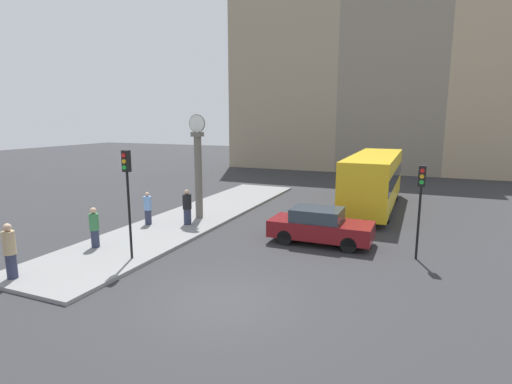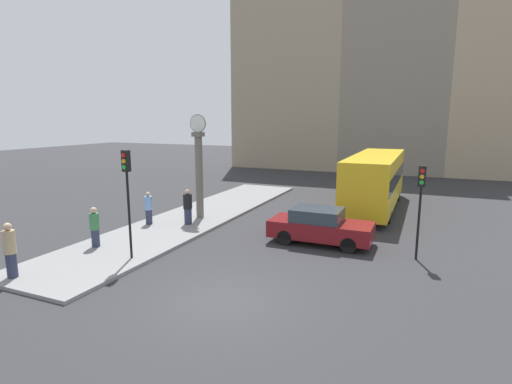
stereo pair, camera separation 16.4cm
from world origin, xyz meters
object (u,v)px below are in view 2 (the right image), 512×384
object	(u,v)px
traffic_light_far	(421,193)
pedestrian_blue_stripe	(149,208)
sedan_car	(320,226)
traffic_light_near	(127,182)
pedestrian_green_hoodie	(95,227)
pedestrian_black_jacket	(188,207)
street_clock	(199,169)
pedestrian_tan_coat	(10,250)
bus_distant	(375,178)

from	to	relation	value
traffic_light_far	pedestrian_blue_stripe	xyz separation A→B (m)	(-12.13, -0.22, -1.62)
sedan_car	traffic_light_near	distance (m)	7.92
traffic_light_near	pedestrian_blue_stripe	world-z (taller)	traffic_light_near
traffic_light_near	pedestrian_green_hoodie	bearing A→B (deg)	167.60
traffic_light_far	pedestrian_black_jacket	distance (m)	10.52
pedestrian_green_hoodie	street_clock	bearing A→B (deg)	77.28
pedestrian_black_jacket	street_clock	bearing A→B (deg)	96.42
traffic_light_near	street_clock	size ratio (longest dim) A/B	0.75
pedestrian_tan_coat	pedestrian_blue_stripe	xyz separation A→B (m)	(-0.19, 7.16, -0.12)
traffic_light_near	traffic_light_far	distance (m)	10.61
traffic_light_near	pedestrian_black_jacket	bearing A→B (deg)	98.51
sedan_car	pedestrian_blue_stripe	world-z (taller)	pedestrian_blue_stripe
pedestrian_black_jacket	pedestrian_green_hoodie	size ratio (longest dim) A/B	1.05
traffic_light_near	pedestrian_blue_stripe	xyz separation A→B (m)	(-2.48, 4.18, -2.05)
sedan_car	pedestrian_black_jacket	size ratio (longest dim) A/B	2.49
traffic_light_near	pedestrian_tan_coat	bearing A→B (deg)	-127.49
pedestrian_tan_coat	pedestrian_green_hoodie	xyz separation A→B (m)	(0.08, 3.47, -0.10)
traffic_light_far	street_clock	size ratio (longest dim) A/B	0.67
bus_distant	pedestrian_tan_coat	bearing A→B (deg)	-121.04
street_clock	pedestrian_black_jacket	bearing A→B (deg)	-83.58
sedan_car	pedestrian_blue_stripe	size ratio (longest dim) A/B	2.67
bus_distant	traffic_light_near	world-z (taller)	traffic_light_near
sedan_car	traffic_light_near	world-z (taller)	traffic_light_near
street_clock	bus_distant	bearing A→B (deg)	38.16
sedan_car	street_clock	world-z (taller)	street_clock
traffic_light_far	pedestrian_green_hoodie	distance (m)	12.59
pedestrian_blue_stripe	pedestrian_green_hoodie	bearing A→B (deg)	-85.81
pedestrian_green_hoodie	pedestrian_blue_stripe	size ratio (longest dim) A/B	1.02
traffic_light_near	pedestrian_green_hoodie	world-z (taller)	traffic_light_near
street_clock	pedestrian_tan_coat	world-z (taller)	street_clock
street_clock	pedestrian_black_jacket	xyz separation A→B (m)	(0.15, -1.37, -1.69)
traffic_light_near	street_clock	xyz separation A→B (m)	(-0.89, 6.32, -0.31)
pedestrian_tan_coat	pedestrian_green_hoodie	world-z (taller)	pedestrian_tan_coat
street_clock	pedestrian_blue_stripe	world-z (taller)	street_clock
pedestrian_black_jacket	sedan_car	bearing A→B (deg)	-0.59
bus_distant	traffic_light_near	xyz separation A→B (m)	(-7.08, -12.59, 1.17)
bus_distant	pedestrian_black_jacket	distance (m)	10.97
pedestrian_black_jacket	pedestrian_tan_coat	distance (m)	8.09
bus_distant	traffic_light_far	world-z (taller)	traffic_light_far
pedestrian_green_hoodie	sedan_car	bearing A→B (deg)	28.66
pedestrian_black_jacket	pedestrian_green_hoodie	xyz separation A→B (m)	(-1.47, -4.46, -0.03)
pedestrian_green_hoodie	pedestrian_blue_stripe	xyz separation A→B (m)	(-0.27, 3.69, -0.02)
traffic_light_far	pedestrian_tan_coat	distance (m)	14.12
traffic_light_far	street_clock	xyz separation A→B (m)	(-10.55, 1.93, 0.12)
pedestrian_black_jacket	pedestrian_blue_stripe	world-z (taller)	pedestrian_black_jacket
pedestrian_green_hoodie	pedestrian_blue_stripe	distance (m)	3.70
pedestrian_green_hoodie	pedestrian_blue_stripe	world-z (taller)	pedestrian_green_hoodie
street_clock	traffic_light_far	bearing A→B (deg)	-10.35
sedan_car	pedestrian_blue_stripe	xyz separation A→B (m)	(-8.31, -0.71, 0.17)
sedan_car	pedestrian_tan_coat	bearing A→B (deg)	-135.91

